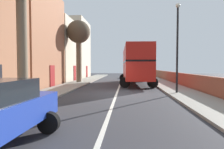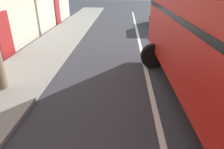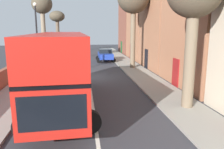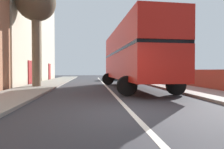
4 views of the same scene
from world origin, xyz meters
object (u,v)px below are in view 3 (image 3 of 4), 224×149
object	(u,v)px
lamppost_right	(37,35)
litter_bin_right	(44,59)
street_tree_right_1	(42,8)
double_decker_bus	(61,65)
parked_car_green_right_2	(71,49)
parked_car_blue_left_0	(105,54)
street_tree_right_3	(57,19)

from	to	relation	value
lamppost_right	litter_bin_right	distance (m)	9.14
litter_bin_right	street_tree_right_1	bearing A→B (deg)	-99.91
street_tree_right_1	double_decker_bus	bearing A→B (deg)	101.95
parked_car_green_right_2	street_tree_right_1	xyz separation A→B (m)	(2.71, 9.94, 5.84)
parked_car_green_right_2	parked_car_blue_left_0	bearing A→B (deg)	118.29
street_tree_right_1	lamppost_right	world-z (taller)	street_tree_right_1
parked_car_blue_left_0	street_tree_right_1	world-z (taller)	street_tree_right_1
double_decker_bus	street_tree_right_3	bearing A→B (deg)	-83.92
litter_bin_right	lamppost_right	bearing A→B (deg)	96.68
double_decker_bus	parked_car_blue_left_0	bearing A→B (deg)	-103.71
parked_car_green_right_2	street_tree_right_3	bearing A→B (deg)	-33.61
lamppost_right	street_tree_right_1	bearing A→B (deg)	-84.27
parked_car_blue_left_0	litter_bin_right	world-z (taller)	parked_car_blue_left_0
parked_car_blue_left_0	street_tree_right_1	bearing A→B (deg)	4.82
double_decker_bus	street_tree_right_1	world-z (taller)	street_tree_right_1
street_tree_right_3	lamppost_right	world-z (taller)	street_tree_right_3
parked_car_green_right_2	street_tree_right_3	distance (m)	5.62
parked_car_blue_left_0	lamppost_right	bearing A→B (deg)	54.99
litter_bin_right	street_tree_right_3	bearing A→B (deg)	-92.98
parked_car_blue_left_0	litter_bin_right	size ratio (longest dim) A/B	3.67
street_tree_right_1	street_tree_right_3	bearing A→B (deg)	-92.66
street_tree_right_1	street_tree_right_3	size ratio (longest dim) A/B	1.15
street_tree_right_3	parked_car_blue_left_0	bearing A→B (deg)	123.77
street_tree_right_3	lamppost_right	distance (m)	20.56
parked_car_green_right_2	lamppost_right	size ratio (longest dim) A/B	0.64
double_decker_bus	parked_car_blue_left_0	world-z (taller)	double_decker_bus
street_tree_right_3	litter_bin_right	xyz separation A→B (m)	(0.62, 11.91, -5.23)
parked_car_blue_left_0	parked_car_green_right_2	size ratio (longest dim) A/B	1.01
street_tree_right_3	double_decker_bus	bearing A→B (deg)	96.08
parked_car_green_right_2	street_tree_right_1	size ratio (longest dim) A/B	0.48
lamppost_right	double_decker_bus	bearing A→B (deg)	109.09
double_decker_bus	lamppost_right	bearing A→B (deg)	-70.91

